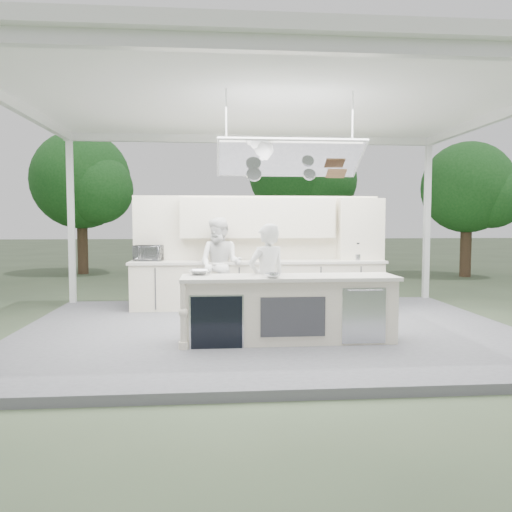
{
  "coord_description": "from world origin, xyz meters",
  "views": [
    {
      "loc": [
        -0.88,
        -7.98,
        1.86
      ],
      "look_at": [
        -0.17,
        0.4,
        1.27
      ],
      "focal_mm": 35.0,
      "sensor_mm": 36.0,
      "label": 1
    }
  ],
  "objects": [
    {
      "name": "demo_island",
      "position": [
        0.18,
        -0.91,
        0.6
      ],
      "size": [
        3.1,
        0.79,
        0.95
      ],
      "color": "#F0E1CB",
      "rests_on": "stage_deck"
    },
    {
      "name": "sous_chef",
      "position": [
        -0.76,
        1.55,
        1.03
      ],
      "size": [
        1.08,
        0.98,
        1.81
      ],
      "primitive_type": "imported",
      "rotation": [
        0.0,
        0.0,
        -0.41
      ],
      "color": "white",
      "rests_on": "stage_deck"
    },
    {
      "name": "stage_deck",
      "position": [
        0.0,
        0.0,
        0.06
      ],
      "size": [
        8.0,
        6.0,
        0.12
      ],
      "primitive_type": "cube",
      "color": "slate",
      "rests_on": "ground"
    },
    {
      "name": "head_chef",
      "position": [
        -0.09,
        -0.58,
        0.97
      ],
      "size": [
        0.73,
        0.63,
        1.7
      ],
      "primitive_type": "imported",
      "rotation": [
        0.0,
        0.0,
        3.57
      ],
      "color": "white",
      "rests_on": "stage_deck"
    },
    {
      "name": "bowl_small",
      "position": [
        -0.07,
        -1.15,
        1.1
      ],
      "size": [
        0.26,
        0.26,
        0.07
      ],
      "primitive_type": "imported",
      "rotation": [
        0.0,
        0.0,
        0.26
      ],
      "color": "silver",
      "rests_on": "demo_island"
    },
    {
      "name": "toaster_oven",
      "position": [
        -2.18,
        2.08,
        1.22
      ],
      "size": [
        0.6,
        0.45,
        0.31
      ],
      "primitive_type": "imported",
      "rotation": [
        0.0,
        0.0,
        -0.15
      ],
      "color": "#B8BABF",
      "rests_on": "back_counter"
    },
    {
      "name": "tent",
      "position": [
        0.0,
        -0.01,
        3.71
      ],
      "size": [
        8.2,
        6.2,
        3.86
      ],
      "color": "white",
      "rests_on": "ground"
    },
    {
      "name": "bowl_large",
      "position": [
        -1.1,
        -0.65,
        1.11
      ],
      "size": [
        0.32,
        0.32,
        0.07
      ],
      "primitive_type": "imported",
      "rotation": [
        0.0,
        0.0,
        -0.07
      ],
      "color": "#B1B3B8",
      "rests_on": "demo_island"
    },
    {
      "name": "ground",
      "position": [
        0.0,
        0.0,
        0.0
      ],
      "size": [
        90.0,
        90.0,
        0.0
      ],
      "primitive_type": "plane",
      "color": "#4A593D",
      "rests_on": "ground"
    },
    {
      "name": "tree_cluster",
      "position": [
        -0.16,
        9.77,
        3.29
      ],
      "size": [
        19.55,
        9.4,
        5.85
      ],
      "color": "#4B3725",
      "rests_on": "ground"
    },
    {
      "name": "back_wall_unit",
      "position": [
        0.44,
        2.11,
        1.57
      ],
      "size": [
        5.05,
        0.48,
        2.25
      ],
      "color": "#F0E1CB",
      "rests_on": "stage_deck"
    },
    {
      "name": "back_counter",
      "position": [
        0.0,
        1.9,
        0.6
      ],
      "size": [
        5.08,
        0.72,
        0.95
      ],
      "color": "#F0E1CB",
      "rests_on": "stage_deck"
    }
  ]
}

